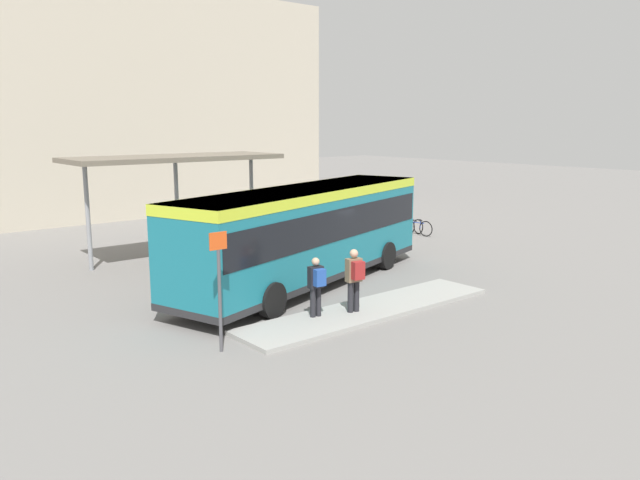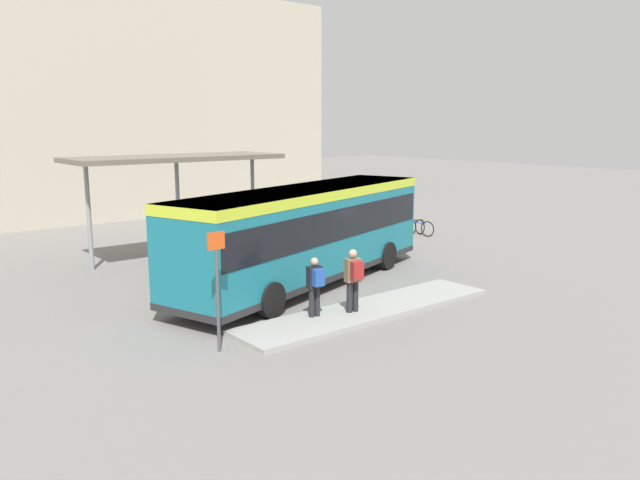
% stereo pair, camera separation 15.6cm
% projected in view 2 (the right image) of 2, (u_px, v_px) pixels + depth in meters
% --- Properties ---
extents(ground_plane, '(120.00, 120.00, 0.00)m').
position_uv_depth(ground_plane, '(307.00, 285.00, 20.34)').
color(ground_plane, slate).
extents(curb_island, '(8.24, 1.80, 0.12)m').
position_uv_depth(curb_island, '(368.00, 310.00, 17.38)').
color(curb_island, '#9E9E99').
rests_on(curb_island, ground_plane).
extents(city_bus, '(11.27, 5.67, 3.16)m').
position_uv_depth(city_bus, '(307.00, 229.00, 20.00)').
color(city_bus, '#197284').
rests_on(city_bus, ground_plane).
extents(pedestrian_waiting, '(0.41, 0.44, 1.60)m').
position_uv_depth(pedestrian_waiting, '(315.00, 283.00, 16.41)').
color(pedestrian_waiting, '#232328').
rests_on(pedestrian_waiting, curb_island).
extents(pedestrian_companion, '(0.46, 0.50, 1.74)m').
position_uv_depth(pedestrian_companion, '(354.00, 277.00, 16.80)').
color(pedestrian_companion, '#232328').
rests_on(pedestrian_companion, curb_island).
extents(bicycle_blue, '(0.48, 1.72, 0.74)m').
position_uv_depth(bicycle_blue, '(419.00, 227.00, 29.29)').
color(bicycle_blue, black).
rests_on(bicycle_blue, ground_plane).
extents(bicycle_black, '(0.48, 1.66, 0.72)m').
position_uv_depth(bicycle_black, '(414.00, 225.00, 30.04)').
color(bicycle_black, black).
rests_on(bicycle_black, ground_plane).
extents(station_shelter, '(8.13, 3.02, 3.98)m').
position_uv_depth(station_shelter, '(176.00, 161.00, 23.88)').
color(station_shelter, '#706656').
rests_on(station_shelter, ground_plane).
extents(potted_planter_near_shelter, '(1.00, 1.00, 1.37)m').
position_uv_depth(potted_planter_near_shelter, '(240.00, 243.00, 23.64)').
color(potted_planter_near_shelter, slate).
rests_on(potted_planter_near_shelter, ground_plane).
extents(potted_planter_far_side, '(1.03, 1.03, 1.44)m').
position_uv_depth(potted_planter_far_side, '(288.00, 239.00, 24.29)').
color(potted_planter_far_side, slate).
rests_on(potted_planter_far_side, ground_plane).
extents(platform_sign, '(0.44, 0.08, 2.80)m').
position_uv_depth(platform_sign, '(217.00, 286.00, 14.12)').
color(platform_sign, '#4C4C51').
rests_on(platform_sign, ground_plane).
extents(station_building, '(26.80, 10.35, 12.56)m').
position_uv_depth(station_building, '(90.00, 105.00, 36.64)').
color(station_building, '#BCB29E').
rests_on(station_building, ground_plane).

